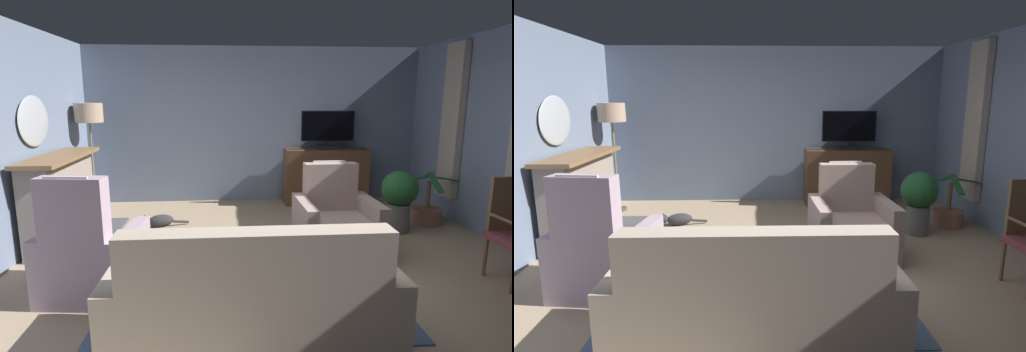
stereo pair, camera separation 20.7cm
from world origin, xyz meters
TOP-DOWN VIEW (x-y plane):
  - ground_plane at (0.00, 0.00)m, footprint 6.33×6.59m
  - wall_back at (0.00, 3.05)m, footprint 6.33×0.10m
  - curtain_panel_far at (2.80, 1.66)m, footprint 0.10×0.44m
  - rug_central at (-0.30, -0.48)m, footprint 2.65×1.86m
  - fireplace at (-2.58, 1.09)m, footprint 0.82×1.66m
  - wall_mirror_oval at (-2.83, 1.09)m, footprint 0.06×0.79m
  - tv_cabinet at (1.21, 2.70)m, footprint 1.43×0.47m
  - television at (1.21, 2.64)m, footprint 0.90×0.20m
  - coffee_table at (-0.46, -0.04)m, footprint 1.14×0.59m
  - tv_remote at (-0.44, 0.02)m, footprint 0.18×0.08m
  - sofa_floral at (-0.34, -1.35)m, footprint 2.03×0.90m
  - armchair_near_window at (0.77, 0.46)m, footprint 0.94×0.88m
  - armchair_angled_to_table at (-1.77, -0.39)m, footprint 0.92×0.91m
  - potted_plant_leafy_by_curtain at (2.41, 1.44)m, footprint 0.91×0.87m
  - potted_plant_on_hearth_side at (1.83, 1.11)m, footprint 0.48×0.48m
  - cat at (-1.49, 1.57)m, footprint 0.67×0.26m
  - floor_lamp at (-2.61, 2.39)m, footprint 0.42×0.42m

SIDE VIEW (x-z plane):
  - ground_plane at x=0.00m, z-range -0.04..0.00m
  - rug_central at x=-0.30m, z-range 0.00..0.01m
  - cat at x=-1.49m, z-range -0.01..0.19m
  - potted_plant_leafy_by_curtain at x=2.41m, z-range -0.22..0.54m
  - armchair_near_window at x=0.77m, z-range -0.19..0.86m
  - sofa_floral at x=-0.34m, z-range -0.17..0.84m
  - armchair_angled_to_table at x=-1.77m, z-range -0.24..0.96m
  - coffee_table at x=-0.46m, z-range 0.16..0.57m
  - tv_remote at x=-0.44m, z-range 0.41..0.43m
  - tv_cabinet at x=1.21m, z-range -0.02..0.93m
  - potted_plant_on_hearth_side at x=1.83m, z-range 0.08..0.93m
  - fireplace at x=-2.58m, z-range -0.03..1.09m
  - television at x=1.21m, z-range 0.97..1.62m
  - wall_back at x=0.00m, z-range 0.00..2.67m
  - curtain_panel_far at x=2.80m, z-range 0.35..2.59m
  - floor_lamp at x=-2.61m, z-range 0.63..2.37m
  - wall_mirror_oval at x=-2.83m, z-range 1.23..1.85m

